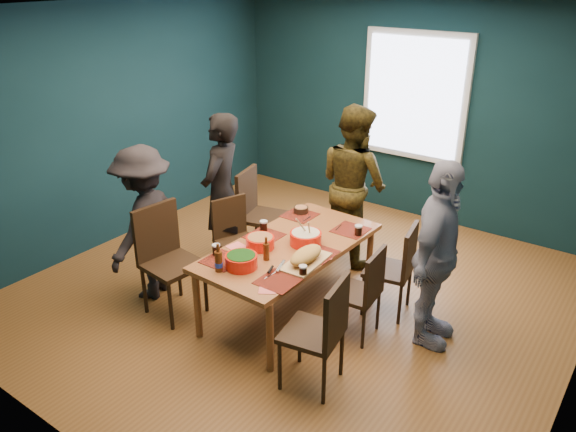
% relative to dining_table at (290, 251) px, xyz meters
% --- Properties ---
extents(room, '(5.01, 5.01, 2.71)m').
position_rel_dining_table_xyz_m(room, '(-0.09, 0.54, 0.75)').
color(room, brown).
rests_on(room, ground).
extents(dining_table, '(0.97, 1.84, 0.69)m').
position_rel_dining_table_xyz_m(dining_table, '(0.00, 0.00, 0.00)').
color(dining_table, '#A55D31').
rests_on(dining_table, floor).
extents(chair_left_far, '(0.55, 0.55, 1.00)m').
position_rel_dining_table_xyz_m(chair_left_far, '(-0.93, 0.66, -0.04)').
color(chair_left_far, black).
rests_on(chair_left_far, floor).
extents(chair_left_mid, '(0.50, 0.50, 0.86)m').
position_rel_dining_table_xyz_m(chair_left_mid, '(-0.83, 0.17, -0.12)').
color(chair_left_mid, black).
rests_on(chair_left_mid, floor).
extents(chair_left_near, '(0.52, 0.52, 1.04)m').
position_rel_dining_table_xyz_m(chair_left_near, '(-0.94, -0.66, -0.01)').
color(chair_left_near, black).
rests_on(chair_left_near, floor).
extents(chair_right_far, '(0.48, 0.48, 0.90)m').
position_rel_dining_table_xyz_m(chair_right_far, '(0.84, 0.52, -0.10)').
color(chair_right_far, black).
rests_on(chair_right_far, floor).
extents(chair_right_mid, '(0.42, 0.42, 0.85)m').
position_rel_dining_table_xyz_m(chair_right_mid, '(0.77, 0.02, -0.12)').
color(chair_right_mid, black).
rests_on(chair_right_mid, floor).
extents(chair_right_near, '(0.49, 0.49, 0.95)m').
position_rel_dining_table_xyz_m(chair_right_near, '(0.83, -0.73, -0.07)').
color(chair_right_near, black).
rests_on(chair_right_near, floor).
extents(person_far_left, '(0.57, 0.71, 1.69)m').
position_rel_dining_table_xyz_m(person_far_left, '(-1.08, 0.29, 0.22)').
color(person_far_left, black).
rests_on(person_far_left, floor).
extents(person_back, '(1.01, 0.90, 1.72)m').
position_rel_dining_table_xyz_m(person_back, '(-0.08, 1.29, 0.24)').
color(person_back, black).
rests_on(person_back, floor).
extents(person_right, '(0.51, 1.01, 1.65)m').
position_rel_dining_table_xyz_m(person_right, '(1.26, 0.32, 0.20)').
color(person_right, silver).
rests_on(person_right, floor).
extents(person_near_left, '(0.81, 1.10, 1.53)m').
position_rel_dining_table_xyz_m(person_near_left, '(-1.29, -0.58, 0.14)').
color(person_near_left, black).
rests_on(person_near_left, floor).
extents(bowl_salad, '(0.26, 0.26, 0.11)m').
position_rel_dining_table_xyz_m(bowl_salad, '(-0.19, -0.20, 0.12)').
color(bowl_salad, red).
rests_on(bowl_salad, dining_table).
extents(bowl_dumpling, '(0.29, 0.29, 0.27)m').
position_rel_dining_table_xyz_m(bowl_dumpling, '(0.11, 0.09, 0.13)').
color(bowl_dumpling, red).
rests_on(bowl_dumpling, dining_table).
extents(bowl_herbs, '(0.27, 0.27, 0.12)m').
position_rel_dining_table_xyz_m(bowl_herbs, '(-0.09, -0.58, 0.13)').
color(bowl_herbs, red).
rests_on(bowl_herbs, dining_table).
extents(cutting_board, '(0.31, 0.62, 0.14)m').
position_rel_dining_table_xyz_m(cutting_board, '(0.31, -0.20, 0.13)').
color(cutting_board, tan).
rests_on(cutting_board, dining_table).
extents(small_bowl, '(0.15, 0.15, 0.06)m').
position_rel_dining_table_xyz_m(small_bowl, '(-0.33, 0.65, 0.10)').
color(small_bowl, black).
rests_on(small_bowl, dining_table).
extents(beer_bottle_a, '(0.07, 0.07, 0.25)m').
position_rel_dining_table_xyz_m(beer_bottle_a, '(-0.20, -0.74, 0.15)').
color(beer_bottle_a, '#4A230D').
rests_on(beer_bottle_a, dining_table).
extents(beer_bottle_b, '(0.05, 0.05, 0.21)m').
position_rel_dining_table_xyz_m(beer_bottle_b, '(-0.00, -0.35, 0.15)').
color(beer_bottle_b, '#4A230D').
rests_on(beer_bottle_b, dining_table).
extents(cola_glass_a, '(0.07, 0.07, 0.10)m').
position_rel_dining_table_xyz_m(cola_glass_a, '(-0.41, -0.54, 0.12)').
color(cola_glass_a, black).
rests_on(cola_glass_a, dining_table).
extents(cola_glass_b, '(0.07, 0.07, 0.10)m').
position_rel_dining_table_xyz_m(cola_glass_b, '(0.41, -0.40, 0.12)').
color(cola_glass_b, black).
rests_on(cola_glass_b, dining_table).
extents(cola_glass_c, '(0.07, 0.07, 0.10)m').
position_rel_dining_table_xyz_m(cola_glass_c, '(0.41, 0.53, 0.12)').
color(cola_glass_c, black).
rests_on(cola_glass_c, dining_table).
extents(cola_glass_d, '(0.07, 0.07, 0.10)m').
position_rel_dining_table_xyz_m(cola_glass_d, '(-0.37, 0.09, 0.12)').
color(cola_glass_d, black).
rests_on(cola_glass_d, dining_table).
extents(napkin_a, '(0.20, 0.20, 0.00)m').
position_rel_dining_table_xyz_m(napkin_a, '(0.36, 0.01, 0.07)').
color(napkin_a, '#EE6864').
rests_on(napkin_a, dining_table).
extents(napkin_b, '(0.17, 0.17, 0.00)m').
position_rel_dining_table_xyz_m(napkin_b, '(-0.37, -0.32, 0.07)').
color(napkin_b, '#EE6864').
rests_on(napkin_b, dining_table).
extents(napkin_c, '(0.19, 0.19, 0.00)m').
position_rel_dining_table_xyz_m(napkin_c, '(0.31, -0.74, 0.07)').
color(napkin_c, '#EE6864').
rests_on(napkin_c, dining_table).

